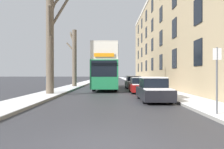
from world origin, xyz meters
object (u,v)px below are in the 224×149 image
(double_decker_bus, at_px, (106,66))
(pedestrian_left_sidewalk, at_px, (48,83))
(parked_car_0, at_px, (153,90))
(street_sign_post, at_px, (217,78))
(bare_tree_left_0, at_px, (51,39))
(parked_car_1, at_px, (140,85))
(parked_car_2, at_px, (134,83))
(bare_tree_left_1, at_px, (74,57))

(double_decker_bus, height_order, pedestrian_left_sidewalk, double_decker_bus)
(parked_car_0, distance_m, street_sign_post, 5.61)
(pedestrian_left_sidewalk, relative_size, street_sign_post, 0.65)
(bare_tree_left_0, relative_size, pedestrian_left_sidewalk, 5.35)
(bare_tree_left_0, height_order, double_decker_bus, bare_tree_left_0)
(parked_car_1, bearing_deg, parked_car_2, 90.00)
(double_decker_bus, bearing_deg, parked_car_2, 22.16)
(parked_car_0, distance_m, parked_car_2, 12.45)
(parked_car_0, relative_size, pedestrian_left_sidewalk, 2.46)
(parked_car_2, bearing_deg, double_decker_bus, -157.84)
(parked_car_0, height_order, street_sign_post, street_sign_post)
(parked_car_2, xyz_separation_m, pedestrian_left_sidewalk, (-7.89, -7.86, 0.28))
(street_sign_post, bearing_deg, parked_car_1, 96.73)
(pedestrian_left_sidewalk, bearing_deg, parked_car_2, -60.97)
(bare_tree_left_1, bearing_deg, bare_tree_left_0, -89.85)
(parked_car_2, bearing_deg, parked_car_0, -90.00)
(bare_tree_left_1, height_order, parked_car_2, bare_tree_left_1)
(parked_car_0, distance_m, pedestrian_left_sidewalk, 9.14)
(bare_tree_left_0, height_order, parked_car_2, bare_tree_left_0)
(bare_tree_left_0, height_order, parked_car_1, bare_tree_left_0)
(bare_tree_left_0, relative_size, double_decker_bus, 0.80)
(double_decker_bus, bearing_deg, parked_car_1, -56.10)
(parked_car_0, bearing_deg, double_decker_bus, 106.31)
(bare_tree_left_0, bearing_deg, parked_car_2, 50.46)
(bare_tree_left_1, xyz_separation_m, pedestrian_left_sidewalk, (-0.51, -9.61, -2.92))
(double_decker_bus, xyz_separation_m, parked_car_1, (3.25, -4.84, -1.95))
(bare_tree_left_1, distance_m, parked_car_0, 16.33)
(double_decker_bus, bearing_deg, bare_tree_left_0, -118.41)
(double_decker_bus, xyz_separation_m, parked_car_0, (3.25, -11.12, -1.92))
(pedestrian_left_sidewalk, bearing_deg, bare_tree_left_0, -168.94)
(double_decker_bus, xyz_separation_m, street_sign_post, (4.63, -16.49, -1.07))
(bare_tree_left_0, distance_m, parked_car_1, 8.72)
(parked_car_1, bearing_deg, street_sign_post, -83.27)
(parked_car_2, bearing_deg, pedestrian_left_sidewalk, -135.13)
(bare_tree_left_0, distance_m, pedestrian_left_sidewalk, 3.67)
(street_sign_post, bearing_deg, bare_tree_left_0, 134.45)
(parked_car_0, xyz_separation_m, parked_car_2, (0.00, 12.45, -0.00))
(bare_tree_left_1, distance_m, street_sign_post, 21.57)
(parked_car_2, relative_size, pedestrian_left_sidewalk, 2.54)
(double_decker_bus, relative_size, pedestrian_left_sidewalk, 6.70)
(parked_car_2, xyz_separation_m, street_sign_post, (1.37, -17.82, 0.85))
(parked_car_2, bearing_deg, bare_tree_left_0, -129.54)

